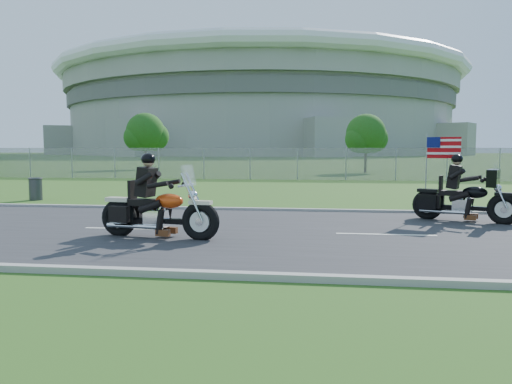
# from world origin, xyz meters

# --- Properties ---
(ground) EXTENTS (420.00, 420.00, 0.00)m
(ground) POSITION_xyz_m (0.00, 0.00, 0.00)
(ground) COLOR #335319
(ground) RESTS_ON ground
(road) EXTENTS (120.00, 8.00, 0.04)m
(road) POSITION_xyz_m (0.00, 0.00, 0.02)
(road) COLOR #28282B
(road) RESTS_ON ground
(curb_north) EXTENTS (120.00, 0.18, 0.12)m
(curb_north) POSITION_xyz_m (0.00, 4.05, 0.05)
(curb_north) COLOR #9E9B93
(curb_north) RESTS_ON ground
(curb_south) EXTENTS (120.00, 0.18, 0.12)m
(curb_south) POSITION_xyz_m (0.00, -4.05, 0.05)
(curb_south) COLOR #9E9B93
(curb_south) RESTS_ON ground
(fence) EXTENTS (60.00, 0.03, 2.00)m
(fence) POSITION_xyz_m (-5.00, 20.00, 1.00)
(fence) COLOR gray
(fence) RESTS_ON ground
(stadium) EXTENTS (140.40, 140.40, 29.20)m
(stadium) POSITION_xyz_m (-20.00, 170.00, 15.58)
(stadium) COLOR #A3A099
(stadium) RESTS_ON ground
(tree_fence_near) EXTENTS (3.52, 3.28, 4.75)m
(tree_fence_near) POSITION_xyz_m (6.04, 30.04, 2.97)
(tree_fence_near) COLOR #382316
(tree_fence_near) RESTS_ON ground
(tree_fence_mid) EXTENTS (3.96, 3.69, 5.30)m
(tree_fence_mid) POSITION_xyz_m (-13.95, 34.04, 3.30)
(tree_fence_mid) COLOR #382316
(tree_fence_mid) RESTS_ON ground
(motorcycle_lead) EXTENTS (2.79, 0.94, 1.88)m
(motorcycle_lead) POSITION_xyz_m (-0.96, -0.99, 0.59)
(motorcycle_lead) COLOR black
(motorcycle_lead) RESTS_ON ground
(motorcycle_follow) EXTENTS (2.56, 1.43, 2.27)m
(motorcycle_follow) POSITION_xyz_m (6.30, 2.40, 0.62)
(motorcycle_follow) COLOR black
(motorcycle_follow) RESTS_ON ground
(trash_can) EXTENTS (0.59, 0.59, 0.83)m
(trash_can) POSITION_xyz_m (-8.24, 6.29, 0.41)
(trash_can) COLOR #3A3A3F
(trash_can) RESTS_ON ground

